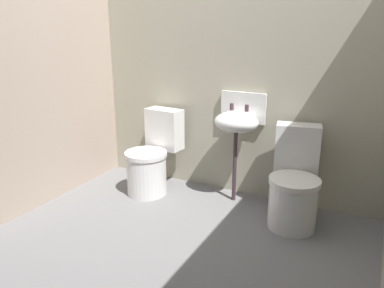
{
  "coord_description": "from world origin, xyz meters",
  "views": [
    {
      "loc": [
        1.24,
        -2.12,
        1.54
      ],
      "look_at": [
        0.0,
        0.27,
        0.7
      ],
      "focal_mm": 34.83,
      "sensor_mm": 36.0,
      "label": 1
    }
  ],
  "objects": [
    {
      "name": "wall_left",
      "position": [
        -1.43,
        0.1,
        1.18
      ],
      "size": [
        0.1,
        2.34,
        2.35
      ],
      "primitive_type": "cube",
      "color": "tan",
      "rests_on": "ground"
    },
    {
      "name": "toilet_left",
      "position": [
        -0.67,
        0.72,
        0.32
      ],
      "size": [
        0.43,
        0.62,
        0.78
      ],
      "rotation": [
        0.0,
        0.0,
        3.05
      ],
      "color": "white",
      "rests_on": "ground"
    },
    {
      "name": "sink",
      "position": [
        0.12,
        0.91,
        0.75
      ],
      "size": [
        0.42,
        0.35,
        0.99
      ],
      "color": "#3F2E35",
      "rests_on": "ground"
    },
    {
      "name": "wall_back",
      "position": [
        0.0,
        1.12,
        1.18
      ],
      "size": [
        3.17,
        0.1,
        2.35
      ],
      "primitive_type": "cube",
      "color": "#A59F8A",
      "rests_on": "ground"
    },
    {
      "name": "toilet_right",
      "position": [
        0.7,
        0.72,
        0.32
      ],
      "size": [
        0.49,
        0.65,
        0.78
      ],
      "rotation": [
        0.0,
        0.0,
        3.34
      ],
      "color": "silver",
      "rests_on": "ground"
    },
    {
      "name": "ground_plane",
      "position": [
        0.0,
        0.0,
        -0.04
      ],
      "size": [
        3.17,
        2.54,
        0.08
      ],
      "primitive_type": "cube",
      "color": "slate"
    }
  ]
}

